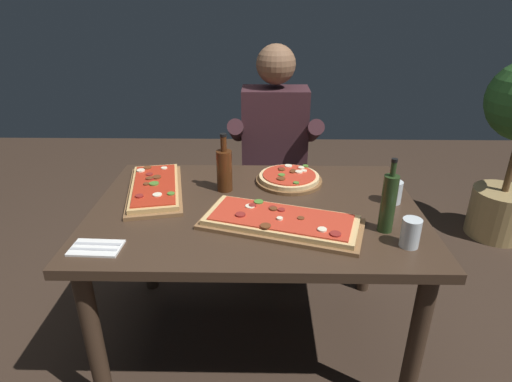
{
  "coord_description": "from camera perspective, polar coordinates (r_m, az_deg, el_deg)",
  "views": [
    {
      "loc": [
        0.03,
        -1.62,
        1.57
      ],
      "look_at": [
        0.0,
        0.05,
        0.79
      ],
      "focal_mm": 29.66,
      "sensor_mm": 36.0,
      "label": 1
    }
  ],
  "objects": [
    {
      "name": "ground_plane",
      "position": [
        2.26,
        -0.02,
        -19.01
      ],
      "size": [
        6.4,
        6.4,
        0.0
      ],
      "primitive_type": "plane",
      "color": "#38281E"
    },
    {
      "name": "seated_diner",
      "position": [
        2.5,
        2.52,
        5.67
      ],
      "size": [
        0.53,
        0.41,
        1.33
      ],
      "color": "#23232D",
      "rests_on": "ground_plane"
    },
    {
      "name": "dining_table",
      "position": [
        1.87,
        -0.03,
        -4.68
      ],
      "size": [
        1.4,
        0.96,
        0.74
      ],
      "color": "#3D2B1E",
      "rests_on": "ground_plane"
    },
    {
      "name": "tumbler_near_camera",
      "position": [
        1.62,
        20.09,
        -5.54
      ],
      "size": [
        0.07,
        0.07,
        0.11
      ],
      "color": "silver",
      "rests_on": "dining_table"
    },
    {
      "name": "wine_bottle_dark",
      "position": [
        1.67,
        17.42,
        -1.5
      ],
      "size": [
        0.06,
        0.06,
        0.3
      ],
      "color": "#233819",
      "rests_on": "dining_table"
    },
    {
      "name": "oil_bottle_amber",
      "position": [
        1.94,
        -4.29,
        2.95
      ],
      "size": [
        0.07,
        0.07,
        0.27
      ],
      "color": "#47230F",
      "rests_on": "dining_table"
    },
    {
      "name": "pizza_rectangular_left",
      "position": [
        2.01,
        -13.47,
        0.42
      ],
      "size": [
        0.34,
        0.57,
        0.05
      ],
      "color": "brown",
      "rests_on": "dining_table"
    },
    {
      "name": "tumbler_far_side",
      "position": [
        1.93,
        18.03,
        -0.13
      ],
      "size": [
        0.07,
        0.07,
        0.1
      ],
      "color": "silver",
      "rests_on": "dining_table"
    },
    {
      "name": "pizza_round_far",
      "position": [
        2.06,
        4.49,
        1.71
      ],
      "size": [
        0.32,
        0.32,
        0.05
      ],
      "color": "brown",
      "rests_on": "dining_table"
    },
    {
      "name": "pizza_rectangular_front",
      "position": [
        1.67,
        3.41,
        -4.13
      ],
      "size": [
        0.68,
        0.44,
        0.05
      ],
      "color": "brown",
      "rests_on": "dining_table"
    },
    {
      "name": "napkin_cutlery_set",
      "position": [
        1.64,
        -20.76,
        -7.18
      ],
      "size": [
        0.18,
        0.12,
        0.01
      ],
      "color": "white",
      "rests_on": "dining_table"
    },
    {
      "name": "diner_chair",
      "position": [
        2.71,
        2.36,
        1.4
      ],
      "size": [
        0.44,
        0.44,
        0.87
      ],
      "color": "black",
      "rests_on": "ground_plane"
    }
  ]
}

